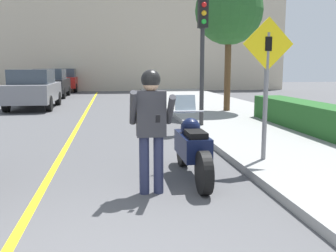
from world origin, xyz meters
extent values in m
cube|color=gray|center=(4.80, 4.00, 0.07)|extent=(4.40, 44.00, 0.13)
cube|color=yellow|center=(-0.60, 6.00, 0.00)|extent=(0.12, 36.00, 0.01)
cube|color=beige|center=(0.00, 26.00, 4.61)|extent=(28.00, 1.20, 9.21)
cylinder|color=black|center=(1.69, 1.86, 0.31)|extent=(0.14, 0.62, 0.62)
cylinder|color=black|center=(1.69, 3.43, 0.31)|extent=(0.14, 0.62, 0.62)
cube|color=#0C1433|center=(1.69, 2.65, 0.54)|extent=(0.40, 1.08, 0.36)
sphere|color=#0C1433|center=(1.69, 2.79, 0.80)|extent=(0.32, 0.32, 0.32)
cube|color=black|center=(1.69, 2.40, 0.76)|extent=(0.28, 0.48, 0.10)
cylinder|color=silver|center=(1.69, 3.19, 1.02)|extent=(0.62, 0.03, 0.03)
cube|color=silver|center=(1.69, 3.26, 1.14)|extent=(0.36, 0.12, 0.31)
cylinder|color=#282D4C|center=(0.87, 2.01, 0.41)|extent=(0.14, 0.14, 0.82)
cylinder|color=#282D4C|center=(1.07, 2.01, 0.41)|extent=(0.14, 0.14, 0.82)
cube|color=#333338|center=(0.97, 2.01, 1.14)|extent=(0.40, 0.22, 0.63)
cylinder|color=#333338|center=(0.72, 1.91, 1.23)|extent=(0.09, 0.38, 0.49)
cylinder|color=#333338|center=(1.22, 1.89, 1.20)|extent=(0.09, 0.44, 0.44)
sphere|color=tan|center=(0.97, 2.01, 1.55)|extent=(0.23, 0.23, 0.23)
sphere|color=black|center=(0.97, 2.01, 1.60)|extent=(0.27, 0.27, 0.27)
cube|color=black|center=(1.03, 1.73, 1.10)|extent=(0.06, 0.05, 0.11)
cylinder|color=slate|center=(3.11, 3.17, 1.24)|extent=(0.08, 0.08, 2.22)
cube|color=yellow|center=(3.11, 3.15, 2.16)|extent=(0.91, 0.02, 0.91)
cube|color=black|center=(3.11, 3.13, 2.16)|extent=(0.12, 0.01, 0.24)
cylinder|color=#2D2D30|center=(2.95, 7.23, 1.86)|extent=(0.12, 0.12, 3.46)
cube|color=black|center=(2.95, 7.21, 3.21)|extent=(0.26, 0.22, 0.76)
sphere|color=red|center=(2.95, 7.09, 3.43)|extent=(0.14, 0.14, 0.14)
sphere|color=gold|center=(2.95, 7.09, 3.21)|extent=(0.14, 0.14, 0.14)
sphere|color=green|center=(2.95, 7.09, 2.99)|extent=(0.14, 0.14, 0.14)
cube|color=#235623|center=(5.60, 6.39, 0.49)|extent=(0.90, 4.91, 0.70)
cylinder|color=brown|center=(4.78, 10.69, 1.55)|extent=(0.24, 0.24, 2.83)
sphere|color=#285B28|center=(4.78, 10.69, 3.84)|extent=(2.50, 2.50, 2.50)
cylinder|color=black|center=(-3.74, 15.15, 0.32)|extent=(0.22, 0.64, 0.64)
cylinder|color=black|center=(-2.08, 15.15, 0.32)|extent=(0.22, 0.64, 0.64)
cylinder|color=black|center=(-3.74, 12.55, 0.32)|extent=(0.22, 0.64, 0.64)
cylinder|color=black|center=(-2.08, 12.55, 0.32)|extent=(0.22, 0.64, 0.64)
cube|color=gray|center=(-2.91, 13.85, 0.70)|extent=(1.80, 4.20, 0.76)
cube|color=#38424C|center=(-2.91, 13.68, 1.38)|extent=(1.58, 2.18, 0.60)
cylinder|color=black|center=(-3.95, 21.39, 0.32)|extent=(0.22, 0.64, 0.64)
cylinder|color=black|center=(-2.29, 21.39, 0.32)|extent=(0.22, 0.64, 0.64)
cylinder|color=black|center=(-3.95, 18.78, 0.32)|extent=(0.22, 0.64, 0.64)
cylinder|color=black|center=(-2.29, 18.78, 0.32)|extent=(0.22, 0.64, 0.64)
cube|color=black|center=(-3.12, 20.08, 0.70)|extent=(1.80, 4.20, 0.76)
cube|color=#38424C|center=(-3.12, 19.92, 1.38)|extent=(1.58, 2.18, 0.60)
cylinder|color=black|center=(-3.77, 26.82, 0.32)|extent=(0.22, 0.64, 0.64)
cylinder|color=black|center=(-2.11, 26.82, 0.32)|extent=(0.22, 0.64, 0.64)
cylinder|color=black|center=(-3.77, 24.22, 0.32)|extent=(0.22, 0.64, 0.64)
cylinder|color=black|center=(-2.11, 24.22, 0.32)|extent=(0.22, 0.64, 0.64)
cube|color=#B21E19|center=(-2.94, 25.52, 0.70)|extent=(1.80, 4.20, 0.76)
cube|color=#38424C|center=(-2.94, 25.35, 1.38)|extent=(1.58, 2.18, 0.60)
camera|label=1|loc=(0.44, -3.06, 1.76)|focal=40.00mm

